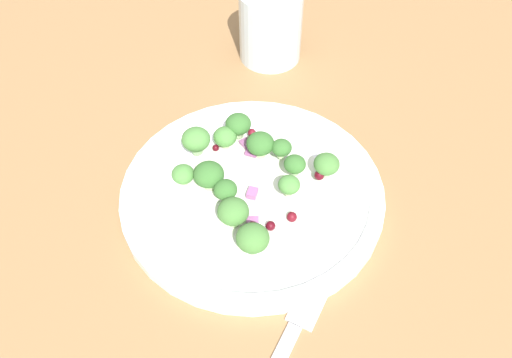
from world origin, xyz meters
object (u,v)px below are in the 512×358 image
Objects in this scene: broccoli_floret_0 at (293,185)px; broccoli_floret_1 at (242,124)px; water_glass at (274,25)px; broccoli_floret_2 at (256,239)px; plate at (256,191)px.

broccoli_floret_0 is 9.37cm from broccoli_floret_1.
water_glass reaches higher than broccoli_floret_1.
broccoli_floret_0 is 0.24× the size of water_glass.
broccoli_floret_0 is 0.71× the size of broccoli_floret_2.
broccoli_floret_1 reaches higher than plate.
broccoli_floret_2 is 30.04cm from water_glass.
broccoli_floret_1 is 0.91× the size of broccoli_floret_2.
broccoli_floret_0 is at bearing 70.95° from plate.
broccoli_floret_1 is at bearing -149.22° from broccoli_floret_0.
broccoli_floret_2 reaches higher than broccoli_floret_0.
broccoli_floret_2 is 0.34× the size of water_glass.
water_glass is (-15.96, 3.73, 1.10)cm from broccoli_floret_1.
broccoli_floret_2 is at bearing -0.77° from plate.
broccoli_floret_0 is at bearing 149.22° from broccoli_floret_2.
plate is at bearing 11.27° from broccoli_floret_1.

